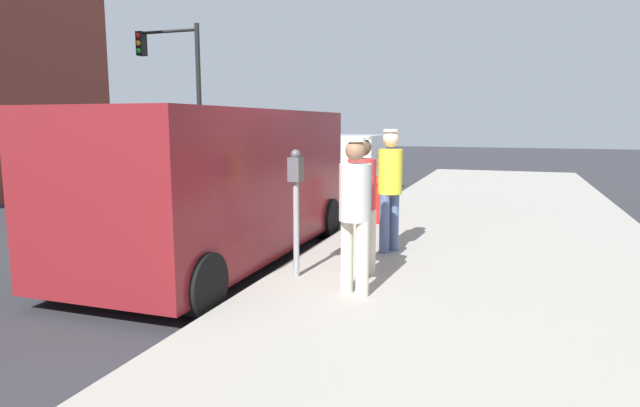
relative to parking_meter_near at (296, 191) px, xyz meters
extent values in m
plane|color=#2D2D33|center=(-1.35, -0.03, -1.18)|extent=(80.00, 80.00, 0.00)
cube|color=#9E998E|center=(2.15, -0.03, -1.11)|extent=(5.00, 32.00, 0.15)
cylinder|color=gray|center=(0.00, 0.00, -0.46)|extent=(0.07, 0.07, 1.15)
cube|color=#4C4C51|center=(0.00, 0.00, 0.26)|extent=(0.14, 0.18, 0.28)
sphere|color=#47474C|center=(0.00, 0.00, 0.43)|extent=(0.12, 0.12, 0.12)
cylinder|color=beige|center=(0.94, -0.47, -0.63)|extent=(0.14, 0.14, 0.80)
cylinder|color=beige|center=(0.74, -0.37, -0.63)|extent=(0.14, 0.14, 0.80)
cylinder|color=#B7B7B7|center=(0.84, -0.42, 0.07)|extent=(0.34, 0.34, 0.60)
sphere|color=#8C6647|center=(0.84, -0.42, 0.51)|extent=(0.22, 0.22, 0.22)
cylinder|color=silver|center=(0.84, -0.42, 0.62)|extent=(0.21, 0.21, 0.04)
cylinder|color=#4C608C|center=(0.82, 1.72, -0.61)|extent=(0.14, 0.14, 0.84)
cylinder|color=#4C608C|center=(0.73, 1.52, -0.61)|extent=(0.14, 0.14, 0.84)
cylinder|color=yellow|center=(0.78, 1.62, 0.12)|extent=(0.34, 0.34, 0.63)
sphere|color=beige|center=(0.78, 1.62, 0.58)|extent=(0.23, 0.23, 0.23)
cylinder|color=silver|center=(0.78, 1.62, 0.69)|extent=(0.22, 0.22, 0.04)
cylinder|color=beige|center=(0.80, 0.41, -0.63)|extent=(0.14, 0.14, 0.80)
cylinder|color=beige|center=(0.60, 0.31, -0.63)|extent=(0.14, 0.14, 0.80)
cylinder|color=red|center=(0.70, 0.36, 0.07)|extent=(0.34, 0.34, 0.60)
sphere|color=brown|center=(0.70, 0.36, 0.51)|extent=(0.22, 0.22, 0.22)
cylinder|color=silver|center=(0.70, 0.36, 0.62)|extent=(0.21, 0.21, 0.04)
cube|color=maroon|center=(-1.50, 0.82, -0.01)|extent=(2.04, 5.21, 1.96)
cube|color=black|center=(-1.48, -1.63, 0.38)|extent=(1.84, 0.09, 0.88)
cylinder|color=black|center=(-0.54, -1.22, -0.84)|extent=(0.22, 0.68, 0.68)
cylinder|color=black|center=(-2.44, -1.23, -0.84)|extent=(0.22, 0.68, 0.68)
cylinder|color=black|center=(-0.56, 2.88, -0.84)|extent=(0.22, 0.68, 0.68)
cylinder|color=black|center=(-2.46, 2.87, -0.84)|extent=(0.22, 0.68, 0.68)
cube|color=#BCBCC1|center=(-1.71, 7.90, -0.57)|extent=(1.94, 4.45, 0.89)
cube|color=#BCBCC1|center=(-1.72, 8.12, 0.17)|extent=(1.65, 2.02, 0.60)
cylinder|color=black|center=(-0.81, 6.28, -0.88)|extent=(0.24, 0.61, 0.60)
cylinder|color=black|center=(-2.52, 6.23, -0.88)|extent=(0.24, 0.61, 0.60)
cylinder|color=black|center=(-0.89, 9.57, -0.88)|extent=(0.24, 0.61, 0.60)
cylinder|color=black|center=(-2.61, 9.53, -0.88)|extent=(0.24, 0.61, 0.60)
cylinder|color=black|center=(-7.54, 10.08, 1.42)|extent=(0.16, 0.16, 5.20)
cylinder|color=black|center=(-8.74, 10.08, 3.82)|extent=(2.40, 0.10, 0.10)
cube|color=black|center=(-9.74, 10.08, 3.47)|extent=(0.24, 0.32, 0.80)
sphere|color=red|center=(-9.74, 9.91, 3.72)|extent=(0.17, 0.17, 0.17)
sphere|color=yellow|center=(-9.74, 9.91, 3.47)|extent=(0.17, 0.17, 0.17)
sphere|color=green|center=(-9.74, 9.91, 3.22)|extent=(0.17, 0.17, 0.17)
cylinder|color=red|center=(0.10, 3.72, -0.68)|extent=(0.24, 0.24, 0.70)
sphere|color=red|center=(0.10, 3.72, -0.27)|extent=(0.20, 0.20, 0.20)
camera|label=1|loc=(2.36, -5.83, 0.80)|focal=30.27mm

